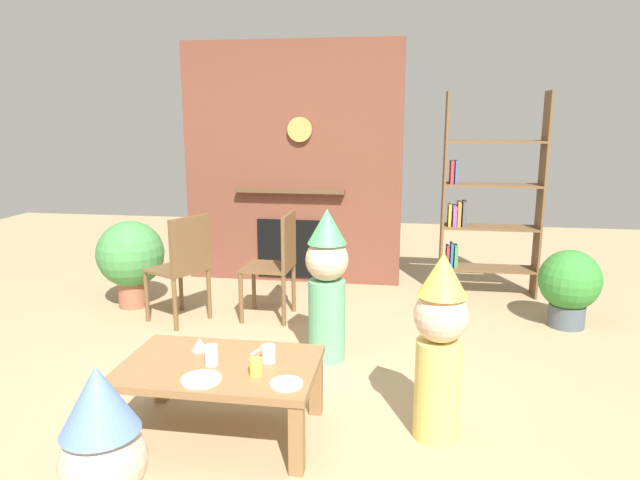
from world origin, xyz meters
TOP-DOWN VIEW (x-y plane):
  - ground_plane at (0.00, 0.00)m, footprint 12.00×12.00m
  - brick_fireplace_feature at (-0.48, 2.60)m, footprint 2.20×0.28m
  - bookshelf at (1.39, 2.40)m, footprint 0.90×0.28m
  - coffee_table at (-0.27, -0.38)m, footprint 1.03×0.66m
  - paper_cup_near_left at (-0.30, -0.40)m, footprint 0.07×0.07m
  - paper_cup_near_right at (-0.01, -0.32)m, footprint 0.07×0.07m
  - paper_cup_center at (-0.04, -0.48)m, footprint 0.06×0.06m
  - paper_plate_front at (0.13, -0.56)m, footprint 0.16×0.16m
  - paper_plate_rear at (-0.29, -0.58)m, footprint 0.20×0.20m
  - birthday_cake_slice at (-0.43, -0.22)m, footprint 0.10×0.10m
  - table_fork at (-0.11, -0.18)m, footprint 0.06×0.15m
  - child_in_pink at (0.87, -0.24)m, footprint 0.28×0.28m
  - child_by_the_chairs at (0.16, 0.66)m, footprint 0.30×0.30m
  - dining_chair_left at (-1.10, 1.20)m, footprint 0.54×0.54m
  - dining_chair_middle at (-0.36, 1.43)m, footprint 0.41×0.41m
  - potted_plant_tall at (2.00, 1.59)m, footprint 0.49×0.49m
  - potted_plant_short at (-1.73, 1.53)m, footprint 0.59×0.59m

SIDE VIEW (x-z plane):
  - ground_plane at x=0.00m, z-range 0.00..0.00m
  - coffee_table at x=-0.27m, z-range 0.14..0.54m
  - potted_plant_tall at x=2.00m, z-range 0.04..0.67m
  - table_fork at x=-0.11m, z-range 0.40..0.41m
  - paper_plate_front at x=0.13m, z-range 0.40..0.41m
  - paper_plate_rear at x=-0.29m, z-range 0.40..0.41m
  - birthday_cake_slice at x=-0.43m, z-range 0.40..0.47m
  - paper_cup_center at x=-0.04m, z-range 0.40..0.49m
  - paper_cup_near_right at x=-0.01m, z-range 0.40..0.49m
  - paper_cup_near_left at x=-0.30m, z-range 0.40..0.51m
  - potted_plant_short at x=-1.73m, z-range 0.07..0.85m
  - dining_chair_left at x=-1.10m, z-range 0.06..0.96m
  - dining_chair_middle at x=-0.36m, z-range 0.06..0.96m
  - child_in_pink at x=0.87m, z-range 0.03..1.04m
  - child_by_the_chairs at x=0.16m, z-range 0.03..1.10m
  - bookshelf at x=1.39m, z-range -0.08..1.82m
  - brick_fireplace_feature at x=-0.48m, z-range -0.01..2.39m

